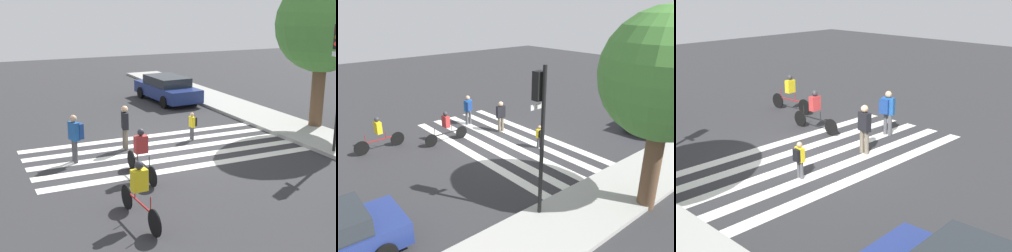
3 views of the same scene
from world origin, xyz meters
TOP-DOWN VIEW (x-y plane):
  - ground_plane at (0.00, 0.00)m, footprint 60.00×60.00m
  - sidewalk_curb at (0.00, 6.25)m, footprint 36.00×2.50m
  - crosswalk_stripes at (0.00, 0.00)m, footprint 4.45×10.00m
  - traffic_light at (2.98, 5.27)m, footprint 0.60×0.50m
  - street_tree at (-0.14, 7.29)m, footprint 3.96×3.96m
  - pedestrian_adult_yellow_jacket at (-0.80, -1.24)m, footprint 0.49×0.29m
  - pedestrian_adult_blue_shirt at (-0.83, 1.61)m, footprint 0.32×0.27m
  - pedestrian_child_with_backpack at (-0.10, -3.28)m, footprint 0.50×0.46m
  - cyclist_mid_street at (2.18, -1.77)m, footprint 2.33×0.40m
  - cyclist_far_lane at (5.03, -2.93)m, footprint 2.37×0.41m
  - car_parked_dark_suv at (-7.99, 3.76)m, footprint 4.82×2.21m

SIDE VIEW (x-z plane):
  - ground_plane at x=0.00m, z-range 0.00..0.00m
  - crosswalk_stripes at x=0.00m, z-range 0.00..0.01m
  - sidewalk_curb at x=0.00m, z-range 0.00..0.14m
  - pedestrian_adult_blue_shirt at x=-0.83m, z-range 0.10..1.21m
  - car_parked_dark_suv at x=-7.99m, z-range 0.03..1.43m
  - cyclist_mid_street at x=2.18m, z-range 0.07..1.66m
  - cyclist_far_lane at x=5.03m, z-range 0.05..1.68m
  - pedestrian_adult_yellow_jacket at x=-0.80m, z-range 0.11..1.77m
  - pedestrian_child_with_backpack at x=-0.10m, z-range 0.14..1.82m
  - traffic_light at x=2.98m, z-range 0.96..5.80m
  - street_tree at x=-0.14m, z-range 1.19..7.62m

